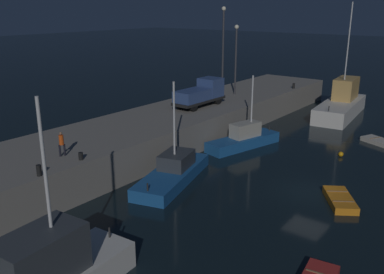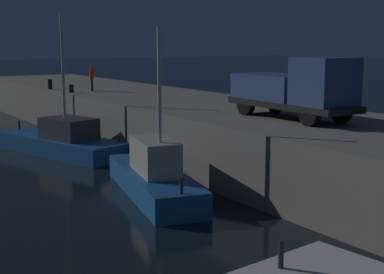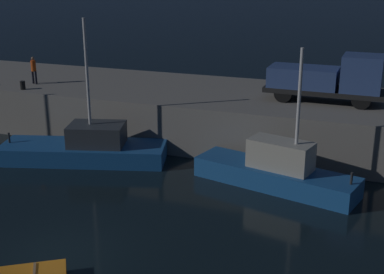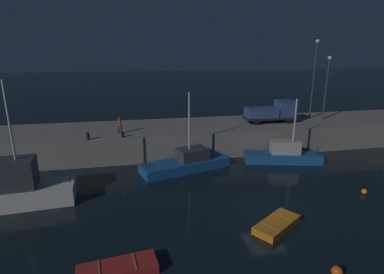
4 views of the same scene
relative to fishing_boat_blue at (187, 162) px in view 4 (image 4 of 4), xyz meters
name	(u,v)px [view 4 (image 4 of 4)]	position (x,y,z in m)	size (l,w,h in m)	color
ground_plane	(265,210)	(3.83, -8.22, -0.65)	(320.00, 320.00, 0.00)	black
pier_quay	(211,136)	(3.83, 6.03, 0.62)	(56.36, 7.95, 2.55)	gray
fishing_boat_blue	(187,162)	(0.00, 0.00, 0.00)	(8.34, 4.58, 6.88)	#195193
fishing_boat_white	(10,189)	(-12.91, -4.24, 0.57)	(8.28, 3.20, 8.50)	silver
fishing_boat_orange	(283,155)	(9.34, 0.02, 0.08)	(7.38, 3.54, 6.07)	#195193
rowboat_white_mid	(118,270)	(-5.60, -12.46, -0.41)	(3.86, 1.85, 0.53)	#B22823
dinghy_red_small	(277,224)	(3.59, -10.32, -0.43)	(3.50, 2.98, 0.49)	orange
mooring_buoy_near	(364,191)	(12.01, -7.45, -0.45)	(0.40, 0.40, 0.40)	orange
mooring_buoy_mid	(337,272)	(4.46, -14.62, -0.39)	(0.52, 0.52, 0.52)	orange
lamp_post_west	(314,74)	(16.22, 6.93, 7.09)	(0.44, 0.44, 9.00)	#38383D
lamp_post_east	(327,83)	(17.37, 6.07, 6.16)	(0.44, 0.44, 7.21)	#38383D
utility_truck	(272,112)	(10.72, 5.64, 3.10)	(5.90, 2.01, 2.46)	black
dockworker	(120,124)	(-5.82, 4.15, 2.80)	(0.40, 0.37, 1.58)	black
bollard_west	(123,135)	(-5.55, 2.69, 2.13)	(0.28, 0.28, 0.47)	black
bollard_central	(88,136)	(-8.59, 2.43, 2.22)	(0.28, 0.28, 0.64)	black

